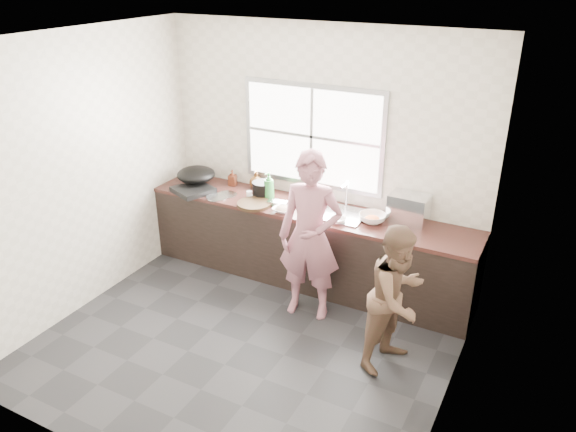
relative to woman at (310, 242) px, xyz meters
The scene contains 30 objects.
floor 1.12m from the woman, 111.99° to the right, with size 3.60×3.20×0.01m, color #252528.
ceiling 2.07m from the woman, 111.99° to the right, with size 3.60×3.20×0.01m, color silver.
wall_back 1.08m from the woman, 108.71° to the left, with size 3.60×0.01×2.70m, color beige.
wall_left 2.29m from the woman, 160.79° to the right, with size 0.01×3.20×2.70m, color beige.
wall_right 1.77m from the woman, 25.88° to the right, with size 0.01×3.20×2.70m, color beige.
wall_front 2.42m from the woman, 97.21° to the right, with size 3.60×0.01×2.70m, color beige.
cabinet 0.74m from the woman, 117.92° to the left, with size 3.60×0.62×0.82m, color black.
countertop 0.63m from the woman, 117.92° to the left, with size 3.60×0.64×0.04m, color #381C17.
sink 0.57m from the woman, 84.44° to the left, with size 0.55×0.45×0.02m, color silver.
faucet 0.79m from the woman, 85.90° to the left, with size 0.02×0.02×0.30m, color silver.
window_frame 1.21m from the woman, 114.76° to the left, with size 1.60×0.05×1.10m, color #9EA0A5.
window_glazing 1.20m from the woman, 115.41° to the left, with size 1.50×0.01×1.00m, color white.
woman is the anchor object (origin of this frame).
person_side 1.05m from the woman, 19.73° to the right, with size 0.64×0.50×1.31m, color brown.
cutting_board 0.90m from the woman, 157.26° to the left, with size 0.36×0.36×0.04m, color black.
cleaver 0.79m from the woman, 142.21° to the left, with size 0.21×0.11×0.01m, color #B8B9BF.
bowl_mince 0.61m from the woman, 144.46° to the left, with size 0.20×0.20×0.05m, color silver.
bowl_crabs 0.70m from the woman, 52.65° to the left, with size 0.22×0.22×0.07m, color silver.
bowl_held 0.41m from the woman, 71.96° to the left, with size 0.19×0.19×0.06m, color white.
black_pot 1.07m from the woman, 144.85° to the left, with size 0.24×0.24×0.17m, color black.
plate_food 1.04m from the woman, 148.63° to the left, with size 0.21×0.21×0.02m, color white.
bottle_green 0.99m from the woman, 143.48° to the left, with size 0.12×0.12×0.31m, color #2A8333.
bottle_brown_tall 1.55m from the woman, 151.24° to the left, with size 0.07×0.08×0.17m, color #4F2213.
bottle_brown_short 1.33m from the woman, 143.37° to the left, with size 0.15×0.15×0.19m, color #482A12.
glass_jar 1.09m from the woman, 153.36° to the left, with size 0.06×0.06×0.09m, color silver.
burner 1.67m from the woman, 167.76° to the left, with size 0.38×0.38×0.06m, color black.
wok 1.79m from the woman, 162.82° to the left, with size 0.44×0.44×0.17m, color black.
dish_rack 1.05m from the woman, 45.03° to the left, with size 0.38×0.27×0.28m, color silver.
pot_lid_left 1.35m from the woman, 165.06° to the left, with size 0.24×0.24×0.01m, color silver.
pot_lid_right 1.33m from the woman, 159.65° to the left, with size 0.22×0.22×0.01m, color #A7A8AE.
Camera 1 is at (2.32, -3.57, 3.24)m, focal length 35.00 mm.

